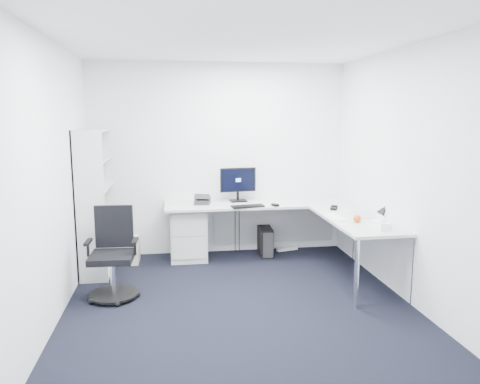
{
  "coord_description": "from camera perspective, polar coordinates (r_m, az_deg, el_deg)",
  "views": [
    {
      "loc": [
        -0.68,
        -4.51,
        1.99
      ],
      "look_at": [
        0.15,
        1.05,
        1.05
      ],
      "focal_mm": 35.0,
      "sensor_mm": 36.0,
      "label": 1
    }
  ],
  "objects": [
    {
      "name": "black_pc_tower",
      "position": [
        6.7,
        3.1,
        -6.04
      ],
      "size": [
        0.2,
        0.42,
        0.4
      ],
      "primitive_type": "cube",
      "rotation": [
        0.0,
        0.0,
        -0.06
      ],
      "color": "black",
      "rests_on": "ground"
    },
    {
      "name": "desk_phone",
      "position": [
        6.4,
        -4.59,
        -0.85
      ],
      "size": [
        0.24,
        0.24,
        0.14
      ],
      "primitive_type": null,
      "rotation": [
        0.0,
        0.0,
        -0.22
      ],
      "color": "#28282A",
      "rests_on": "l_desk"
    },
    {
      "name": "wall_back",
      "position": [
        6.67,
        -2.62,
        3.99
      ],
      "size": [
        3.6,
        0.02,
        2.7
      ],
      "primitive_type": "cube",
      "color": "white",
      "rests_on": "ground"
    },
    {
      "name": "drawer_pedestal",
      "position": [
        6.55,
        -6.32,
        -4.8
      ],
      "size": [
        0.49,
        0.61,
        0.76
      ],
      "primitive_type": "cube",
      "color": "#B9BBBB",
      "rests_on": "ground"
    },
    {
      "name": "headphones",
      "position": [
        6.18,
        11.39,
        -1.78
      ],
      "size": [
        0.21,
        0.25,
        0.06
      ],
      "primitive_type": null,
      "rotation": [
        0.0,
        0.0,
        -0.41
      ],
      "color": "black",
      "rests_on": "l_desk"
    },
    {
      "name": "ceiling",
      "position": [
        4.61,
        0.1,
        18.34
      ],
      "size": [
        4.2,
        4.2,
        0.0
      ],
      "primitive_type": "plane",
      "color": "white"
    },
    {
      "name": "task_chair",
      "position": [
        5.27,
        -15.36,
        -7.35
      ],
      "size": [
        0.58,
        0.58,
        0.99
      ],
      "primitive_type": null,
      "rotation": [
        0.0,
        0.0,
        -0.05
      ],
      "color": "black",
      "rests_on": "ground"
    },
    {
      "name": "l_desk",
      "position": [
        6.24,
        3.17,
        -5.39
      ],
      "size": [
        2.65,
        1.48,
        0.77
      ],
      "primitive_type": null,
      "color": "#B9BBBB",
      "rests_on": "ground"
    },
    {
      "name": "tissue_box",
      "position": [
        5.25,
        16.77,
        -3.87
      ],
      "size": [
        0.13,
        0.24,
        0.08
      ],
      "primitive_type": "cube",
      "rotation": [
        0.0,
        0.0,
        0.05
      ],
      "color": "white",
      "rests_on": "l_desk"
    },
    {
      "name": "orange_fruit",
      "position": [
        5.47,
        14.08,
        -3.17
      ],
      "size": [
        0.09,
        0.09,
        0.09
      ],
      "primitive_type": "sphere",
      "color": "#DC5613",
      "rests_on": "l_desk"
    },
    {
      "name": "wall_right",
      "position": [
        5.19,
        20.17,
        1.82
      ],
      "size": [
        0.02,
        4.2,
        2.7
      ],
      "primitive_type": "cube",
      "color": "white",
      "rests_on": "ground"
    },
    {
      "name": "black_keyboard",
      "position": [
        6.18,
        0.95,
        -1.75
      ],
      "size": [
        0.45,
        0.21,
        0.02
      ],
      "primitive_type": "cube",
      "rotation": [
        0.0,
        0.0,
        0.14
      ],
      "color": "black",
      "rests_on": "l_desk"
    },
    {
      "name": "wall_left",
      "position": [
        4.69,
        -22.22,
        0.93
      ],
      "size": [
        0.02,
        4.2,
        2.7
      ],
      "primitive_type": "cube",
      "color": "white",
      "rests_on": "ground"
    },
    {
      "name": "ground",
      "position": [
        4.98,
        0.09,
        -14.09
      ],
      "size": [
        4.2,
        4.2,
        0.0
      ],
      "primitive_type": "plane",
      "color": "black"
    },
    {
      "name": "bookshelf",
      "position": [
        6.13,
        -17.23,
        -1.14
      ],
      "size": [
        0.35,
        0.9,
        1.81
      ],
      "primitive_type": null,
      "color": "silver",
      "rests_on": "ground"
    },
    {
      "name": "laptop",
      "position": [
        5.82,
        14.79,
        -1.57
      ],
      "size": [
        0.41,
        0.4,
        0.26
      ],
      "primitive_type": null,
      "rotation": [
        0.0,
        0.0,
        -0.1
      ],
      "color": "silver",
      "rests_on": "l_desk"
    },
    {
      "name": "beige_pc_tower",
      "position": [
        6.55,
        -12.92,
        -6.85
      ],
      "size": [
        0.17,
        0.37,
        0.35
      ],
      "primitive_type": "cube",
      "rotation": [
        0.0,
        0.0,
        -0.02
      ],
      "color": "beige",
      "rests_on": "ground"
    },
    {
      "name": "monitor",
      "position": [
        6.53,
        -0.22,
        0.95
      ],
      "size": [
        0.53,
        0.23,
        0.49
      ],
      "primitive_type": null,
      "rotation": [
        0.0,
        0.0,
        0.12
      ],
      "color": "black",
      "rests_on": "l_desk"
    },
    {
      "name": "power_strip",
      "position": [
        6.98,
        5.77,
        -6.94
      ],
      "size": [
        0.33,
        0.13,
        0.04
      ],
      "primitive_type": "cube",
      "rotation": [
        0.0,
        0.0,
        0.24
      ],
      "color": "white",
      "rests_on": "ground"
    },
    {
      "name": "wall_front",
      "position": [
        2.58,
        7.13,
        -4.98
      ],
      "size": [
        3.6,
        0.02,
        2.7
      ],
      "primitive_type": "cube",
      "color": "white",
      "rests_on": "ground"
    },
    {
      "name": "mouse",
      "position": [
        6.26,
        4.31,
        -1.58
      ],
      "size": [
        0.09,
        0.12,
        0.03
      ],
      "primitive_type": "cube",
      "rotation": [
        0.0,
        0.0,
        0.35
      ],
      "color": "black",
      "rests_on": "l_desk"
    },
    {
      "name": "white_keyboard",
      "position": [
        5.67,
        11.63,
        -3.02
      ],
      "size": [
        0.13,
        0.41,
        0.01
      ],
      "primitive_type": "cube",
      "rotation": [
        0.0,
        0.0,
        0.04
      ],
      "color": "white",
      "rests_on": "l_desk"
    }
  ]
}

